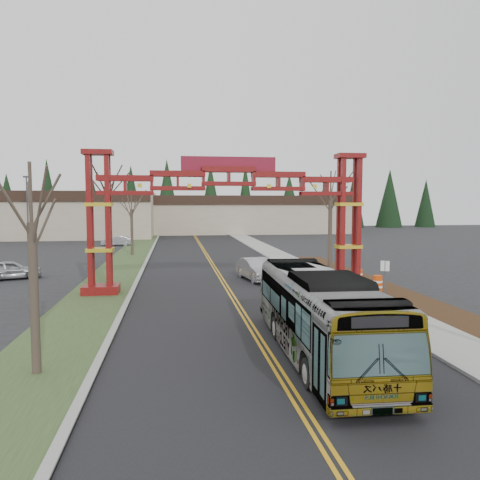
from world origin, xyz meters
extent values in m
plane|color=black|center=(0.00, 0.00, 0.00)|extent=(200.00, 200.00, 0.00)
cube|color=black|center=(0.00, 25.00, 0.01)|extent=(12.00, 110.00, 0.02)
cube|color=orange|center=(-0.12, 25.00, 0.03)|extent=(0.12, 100.00, 0.01)
cube|color=orange|center=(0.12, 25.00, 0.03)|extent=(0.12, 100.00, 0.01)
cube|color=#969792|center=(6.15, 25.00, 0.07)|extent=(0.30, 110.00, 0.15)
cube|color=gray|center=(7.60, 25.00, 0.08)|extent=(2.60, 110.00, 0.14)
cube|color=black|center=(10.20, 10.00, 0.06)|extent=(2.60, 50.00, 0.12)
cube|color=#324422|center=(-8.00, 25.00, 0.04)|extent=(4.00, 110.00, 0.08)
cube|color=#969792|center=(-6.15, 25.00, 0.07)|extent=(0.30, 110.00, 0.15)
cube|color=#5C0C0C|center=(-8.00, 18.00, 0.30)|extent=(2.20, 1.60, 0.60)
cube|color=#5C0C0C|center=(-8.55, 17.65, 4.60)|extent=(0.28, 0.28, 8.00)
cube|color=#5C0C0C|center=(-7.45, 17.65, 4.60)|extent=(0.28, 0.28, 8.00)
cube|color=#5C0C0C|center=(-8.55, 18.35, 4.60)|extent=(0.28, 0.28, 8.00)
cube|color=#5C0C0C|center=(-7.45, 18.35, 4.60)|extent=(0.28, 0.28, 8.00)
cube|color=gold|center=(-8.00, 18.00, 2.80)|extent=(1.60, 1.10, 0.22)
cube|color=gold|center=(-8.00, 18.00, 5.60)|extent=(1.60, 1.10, 0.22)
cube|color=#5C0C0C|center=(-8.00, 18.00, 8.75)|extent=(1.80, 1.20, 0.30)
cube|color=#5C0C0C|center=(8.00, 18.00, 0.30)|extent=(2.20, 1.60, 0.60)
cube|color=#5C0C0C|center=(7.45, 17.65, 4.60)|extent=(0.28, 0.28, 8.00)
cube|color=#5C0C0C|center=(8.55, 17.65, 4.60)|extent=(0.28, 0.28, 8.00)
cube|color=#5C0C0C|center=(7.45, 18.35, 4.60)|extent=(0.28, 0.28, 8.00)
cube|color=#5C0C0C|center=(8.55, 18.35, 4.60)|extent=(0.28, 0.28, 8.00)
cube|color=gold|center=(8.00, 18.00, 2.80)|extent=(1.60, 1.10, 0.22)
cube|color=gold|center=(8.00, 18.00, 5.60)|extent=(1.60, 1.10, 0.22)
cube|color=#5C0C0C|center=(8.00, 18.00, 8.75)|extent=(1.80, 1.20, 0.30)
cube|color=#5C0C0C|center=(0.00, 18.00, 7.50)|extent=(16.00, 0.90, 1.00)
cube|color=#5C0C0C|center=(0.00, 18.00, 6.60)|extent=(16.00, 0.90, 0.60)
cube|color=maroon|center=(0.00, 18.00, 8.15)|extent=(6.00, 0.25, 0.90)
cube|color=tan|center=(-30.00, 72.00, 3.75)|extent=(46.00, 22.00, 7.50)
cube|color=tan|center=(10.00, 80.00, 3.50)|extent=(38.00, 20.00, 7.00)
cube|color=black|center=(10.00, 69.90, 6.20)|extent=(38.00, 0.40, 1.60)
cone|color=black|center=(-38.00, 92.00, 6.50)|extent=(5.60, 5.60, 13.00)
cylinder|color=#382D26|center=(-38.00, 92.00, 0.80)|extent=(0.80, 0.80, 1.60)
cone|color=black|center=(-29.50, 92.00, 6.50)|extent=(5.60, 5.60, 13.00)
cylinder|color=#382D26|center=(-29.50, 92.00, 0.80)|extent=(0.80, 0.80, 1.60)
cone|color=black|center=(-21.00, 92.00, 6.50)|extent=(5.60, 5.60, 13.00)
cylinder|color=#382D26|center=(-21.00, 92.00, 0.80)|extent=(0.80, 0.80, 1.60)
cone|color=black|center=(-12.50, 92.00, 6.50)|extent=(5.60, 5.60, 13.00)
cylinder|color=#382D26|center=(-12.50, 92.00, 0.80)|extent=(0.80, 0.80, 1.60)
cone|color=black|center=(-4.00, 92.00, 6.50)|extent=(5.60, 5.60, 13.00)
cylinder|color=#382D26|center=(-4.00, 92.00, 0.80)|extent=(0.80, 0.80, 1.60)
cone|color=black|center=(4.50, 92.00, 6.50)|extent=(5.60, 5.60, 13.00)
cylinder|color=#382D26|center=(4.50, 92.00, 0.80)|extent=(0.80, 0.80, 1.60)
cone|color=black|center=(13.00, 92.00, 6.50)|extent=(5.60, 5.60, 13.00)
cylinder|color=#382D26|center=(13.00, 92.00, 0.80)|extent=(0.80, 0.80, 1.60)
cone|color=black|center=(21.50, 92.00, 6.50)|extent=(5.60, 5.60, 13.00)
cylinder|color=#382D26|center=(21.50, 92.00, 0.80)|extent=(0.80, 0.80, 1.60)
cone|color=black|center=(30.00, 92.00, 6.50)|extent=(5.60, 5.60, 13.00)
cylinder|color=#382D26|center=(30.00, 92.00, 0.80)|extent=(0.80, 0.80, 1.60)
cone|color=black|center=(38.50, 92.00, 6.50)|extent=(5.60, 5.60, 13.00)
cylinder|color=#382D26|center=(38.50, 92.00, 0.80)|extent=(0.80, 0.80, 1.60)
cone|color=black|center=(47.00, 92.00, 6.50)|extent=(5.60, 5.60, 13.00)
cylinder|color=#382D26|center=(47.00, 92.00, 0.80)|extent=(0.80, 0.80, 1.60)
cone|color=black|center=(55.50, 92.00, 6.50)|extent=(5.60, 5.60, 13.00)
cylinder|color=#382D26|center=(55.50, 92.00, 0.80)|extent=(0.80, 0.80, 1.60)
imported|color=#B9BBC2|center=(1.87, 4.85, 1.59)|extent=(3.01, 11.49, 3.18)
imported|color=#A5A8AD|center=(2.55, 22.00, 0.81)|extent=(2.55, 5.14, 1.62)
imported|color=#A3A6AA|center=(-15.58, 24.94, 0.73)|extent=(4.62, 3.16, 1.46)
imported|color=#B2B5BB|center=(-11.00, 51.99, 0.66)|extent=(4.18, 1.94, 1.33)
cylinder|color=#382D26|center=(-8.00, 4.24, 2.53)|extent=(0.30, 0.30, 5.06)
cylinder|color=#382D26|center=(-8.00, 4.24, 5.99)|extent=(0.11, 0.11, 2.04)
cylinder|color=#382D26|center=(-8.00, 21.49, 3.25)|extent=(0.34, 0.34, 6.51)
cylinder|color=#382D26|center=(-8.00, 21.49, 7.56)|extent=(0.13, 0.13, 2.32)
cylinder|color=#382D26|center=(-8.00, 39.82, 2.50)|extent=(0.30, 0.30, 5.01)
cylinder|color=#382D26|center=(-8.00, 39.82, 5.94)|extent=(0.11, 0.11, 2.05)
cylinder|color=#382D26|center=(10.00, 27.55, 3.08)|extent=(0.35, 0.35, 6.16)
cylinder|color=#382D26|center=(10.00, 27.55, 7.25)|extent=(0.13, 0.13, 2.40)
cylinder|color=#3F3F44|center=(-24.70, 60.41, 4.69)|extent=(0.21, 0.21, 9.38)
cube|color=#3F3F44|center=(-24.70, 60.41, 9.48)|extent=(0.83, 0.42, 0.26)
cylinder|color=#3F3F44|center=(9.00, 14.58, 1.12)|extent=(0.06, 0.06, 2.24)
cube|color=white|center=(9.00, 14.58, 1.94)|extent=(0.48, 0.24, 0.61)
cylinder|color=#D0410B|center=(9.32, 16.24, 0.55)|extent=(0.57, 0.57, 1.10)
cylinder|color=white|center=(9.32, 16.24, 0.71)|extent=(0.59, 0.59, 0.13)
cylinder|color=white|center=(9.32, 16.24, 0.38)|extent=(0.59, 0.59, 0.13)
cylinder|color=#D0410B|center=(9.68, 20.14, 0.46)|extent=(0.48, 0.48, 0.92)
cylinder|color=white|center=(9.68, 20.14, 0.60)|extent=(0.50, 0.50, 0.11)
cylinder|color=white|center=(9.68, 20.14, 0.32)|extent=(0.50, 0.50, 0.11)
cylinder|color=#D0410B|center=(9.10, 22.70, 0.48)|extent=(0.50, 0.50, 0.97)
cylinder|color=white|center=(9.10, 22.70, 0.63)|extent=(0.52, 0.52, 0.12)
cylinder|color=white|center=(9.10, 22.70, 0.34)|extent=(0.52, 0.52, 0.12)
camera|label=1|loc=(-3.43, -11.61, 5.69)|focal=35.00mm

